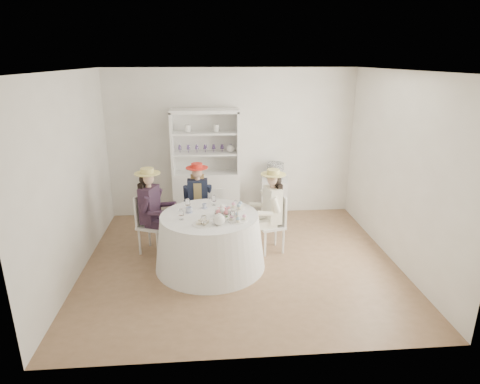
{
  "coord_description": "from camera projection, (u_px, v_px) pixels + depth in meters",
  "views": [
    {
      "loc": [
        -0.43,
        -5.26,
        2.85
      ],
      "look_at": [
        0.0,
        0.1,
        1.05
      ],
      "focal_mm": 30.0,
      "sensor_mm": 36.0,
      "label": 1
    }
  ],
  "objects": [
    {
      "name": "hatbox",
      "position": [
        275.0,
        171.0,
        7.34
      ],
      "size": [
        0.37,
        0.37,
        0.3
      ],
      "primitive_type": "cylinder",
      "rotation": [
        0.0,
        0.0,
        -0.28
      ],
      "color": "black",
      "rests_on": "side_table"
    },
    {
      "name": "flower_arrangement",
      "position": [
        224.0,
        210.0,
        5.46
      ],
      "size": [
        0.19,
        0.19,
        0.07
      ],
      "rotation": [
        0.0,
        0.0,
        -0.34
      ],
      "color": "#EA7580",
      "rests_on": "tea_table"
    },
    {
      "name": "sandwich_plate",
      "position": [
        203.0,
        223.0,
        5.23
      ],
      "size": [
        0.26,
        0.26,
        0.06
      ],
      "rotation": [
        0.0,
        0.0,
        0.06
      ],
      "color": "white",
      "rests_on": "tea_table"
    },
    {
      "name": "ceiling",
      "position": [
        241.0,
        71.0,
        5.05
      ],
      "size": [
        4.5,
        4.5,
        0.0
      ],
      "primitive_type": "plane",
      "rotation": [
        3.14,
        0.0,
        0.0
      ],
      "color": "white",
      "rests_on": "wall_back"
    },
    {
      "name": "wall_left",
      "position": [
        72.0,
        177.0,
        5.31
      ],
      "size": [
        0.0,
        4.5,
        4.5
      ],
      "primitive_type": "plane",
      "rotation": [
        1.57,
        0.0,
        1.57
      ],
      "color": "silver",
      "rests_on": "ground"
    },
    {
      "name": "guest_right",
      "position": [
        271.0,
        206.0,
        6.01
      ],
      "size": [
        0.53,
        0.49,
        1.31
      ],
      "rotation": [
        0.0,
        0.0,
        -1.32
      ],
      "color": "silver",
      "rests_on": "ground"
    },
    {
      "name": "hutch",
      "position": [
        206.0,
        181.0,
        7.31
      ],
      "size": [
        1.32,
        0.79,
        2.01
      ],
      "rotation": [
        0.0,
        0.0,
        0.31
      ],
      "color": "silver",
      "rests_on": "ground"
    },
    {
      "name": "spare_chair",
      "position": [
        213.0,
        210.0,
        6.66
      ],
      "size": [
        0.36,
        0.36,
        0.85
      ],
      "rotation": [
        0.0,
        0.0,
        3.12
      ],
      "color": "silver",
      "rests_on": "ground"
    },
    {
      "name": "guest_left",
      "position": [
        151.0,
        206.0,
        5.99
      ],
      "size": [
        0.55,
        0.5,
        1.33
      ],
      "rotation": [
        0.0,
        0.0,
        1.2
      ],
      "color": "silver",
      "rests_on": "ground"
    },
    {
      "name": "ground",
      "position": [
        241.0,
        262.0,
        5.9
      ],
      "size": [
        4.5,
        4.5,
        0.0
      ],
      "primitive_type": "plane",
      "color": "brown",
      "rests_on": "ground"
    },
    {
      "name": "flower_bowl",
      "position": [
        223.0,
        215.0,
        5.47
      ],
      "size": [
        0.26,
        0.26,
        0.05
      ],
      "primitive_type": "imported",
      "rotation": [
        0.0,
        0.0,
        -0.24
      ],
      "color": "white",
      "rests_on": "tea_table"
    },
    {
      "name": "cupcake_stand",
      "position": [
        238.0,
        214.0,
        5.33
      ],
      "size": [
        0.27,
        0.27,
        0.25
      ],
      "rotation": [
        0.0,
        0.0,
        -0.42
      ],
      "color": "white",
      "rests_on": "tea_table"
    },
    {
      "name": "tea_table",
      "position": [
        210.0,
        241.0,
        5.68
      ],
      "size": [
        1.56,
        1.56,
        0.78
      ],
      "rotation": [
        0.0,
        0.0,
        -0.06
      ],
      "color": "white",
      "rests_on": "ground"
    },
    {
      "name": "wall_front",
      "position": [
        259.0,
        234.0,
        3.59
      ],
      "size": [
        4.5,
        0.0,
        4.5
      ],
      "primitive_type": "plane",
      "rotation": [
        -1.57,
        0.0,
        0.0
      ],
      "color": "silver",
      "rests_on": "ground"
    },
    {
      "name": "wall_right",
      "position": [
        399.0,
        170.0,
        5.65
      ],
      "size": [
        0.0,
        4.5,
        4.5
      ],
      "primitive_type": "plane",
      "rotation": [
        1.57,
        0.0,
        -1.57
      ],
      "color": "silver",
      "rests_on": "ground"
    },
    {
      "name": "wall_back",
      "position": [
        232.0,
        144.0,
        7.37
      ],
      "size": [
        4.5,
        0.0,
        4.5
      ],
      "primitive_type": "plane",
      "rotation": [
        1.57,
        0.0,
        0.0
      ],
      "color": "silver",
      "rests_on": "ground"
    },
    {
      "name": "teacup_c",
      "position": [
        227.0,
        210.0,
        5.64
      ],
      "size": [
        0.09,
        0.09,
        0.07
      ],
      "primitive_type": "imported",
      "rotation": [
        0.0,
        0.0,
        0.02
      ],
      "color": "white",
      "rests_on": "tea_table"
    },
    {
      "name": "teacup_a",
      "position": [
        189.0,
        210.0,
        5.63
      ],
      "size": [
        0.11,
        0.11,
        0.07
      ],
      "primitive_type": "imported",
      "rotation": [
        0.0,
        0.0,
        0.25
      ],
      "color": "white",
      "rests_on": "tea_table"
    },
    {
      "name": "teacup_b",
      "position": [
        204.0,
        206.0,
        5.79
      ],
      "size": [
        0.09,
        0.09,
        0.06
      ],
      "primitive_type": "imported",
      "rotation": [
        0.0,
        0.0,
        0.41
      ],
      "color": "white",
      "rests_on": "tea_table"
    },
    {
      "name": "table_teapot",
      "position": [
        219.0,
        220.0,
        5.21
      ],
      "size": [
        0.22,
        0.16,
        0.17
      ],
      "rotation": [
        0.0,
        0.0,
        -0.1
      ],
      "color": "white",
      "rests_on": "tea_table"
    },
    {
      "name": "stemware_set",
      "position": [
        209.0,
        210.0,
        5.53
      ],
      "size": [
        0.83,
        0.87,
        0.15
      ],
      "color": "white",
      "rests_on": "tea_table"
    },
    {
      "name": "side_table",
      "position": [
        274.0,
        198.0,
        7.5
      ],
      "size": [
        0.54,
        0.54,
        0.74
      ],
      "primitive_type": "cube",
      "rotation": [
        0.0,
        0.0,
        -0.15
      ],
      "color": "silver",
      "rests_on": "ground"
    },
    {
      "name": "guest_mid",
      "position": [
        198.0,
        196.0,
        6.5
      ],
      "size": [
        0.45,
        0.48,
        1.27
      ],
      "rotation": [
        0.0,
        0.0,
        0.01
      ],
      "color": "silver",
      "rests_on": "ground"
    }
  ]
}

